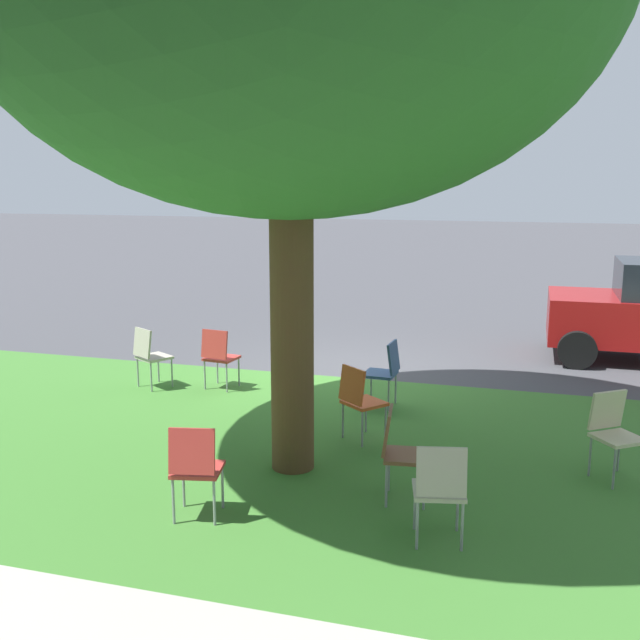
{
  "coord_description": "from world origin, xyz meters",
  "views": [
    {
      "loc": [
        -2.68,
        10.5,
        2.98
      ],
      "look_at": [
        0.22,
        0.56,
        0.94
      ],
      "focal_mm": 40.95,
      "sensor_mm": 36.0,
      "label": 1
    }
  ],
  "objects_px": {
    "chair_1": "(359,397)",
    "chair_3": "(149,353)",
    "chair_6": "(614,428)",
    "chair_5": "(440,485)",
    "chair_7": "(195,464)",
    "chair_2": "(385,369)",
    "chair_4": "(219,354)",
    "chair_0": "(399,447)"
  },
  "relations": [
    {
      "from": "chair_5",
      "to": "chair_0",
      "type": "bearing_deg",
      "value": -57.65
    },
    {
      "from": "chair_0",
      "to": "chair_7",
      "type": "height_order",
      "value": "same"
    },
    {
      "from": "chair_4",
      "to": "chair_6",
      "type": "distance_m",
      "value": 5.35
    },
    {
      "from": "chair_7",
      "to": "chair_6",
      "type": "bearing_deg",
      "value": -150.77
    },
    {
      "from": "chair_2",
      "to": "chair_5",
      "type": "height_order",
      "value": "same"
    },
    {
      "from": "chair_1",
      "to": "chair_7",
      "type": "relative_size",
      "value": 1.0
    },
    {
      "from": "chair_4",
      "to": "chair_5",
      "type": "xyz_separation_m",
      "value": [
        -3.56,
        3.61,
        0.0
      ]
    },
    {
      "from": "chair_0",
      "to": "chair_5",
      "type": "height_order",
      "value": "same"
    },
    {
      "from": "chair_3",
      "to": "chair_4",
      "type": "bearing_deg",
      "value": -167.36
    },
    {
      "from": "chair_1",
      "to": "chair_6",
      "type": "relative_size",
      "value": 1.0
    },
    {
      "from": "chair_2",
      "to": "chair_5",
      "type": "relative_size",
      "value": 1.0
    },
    {
      "from": "chair_1",
      "to": "chair_3",
      "type": "distance_m",
      "value": 3.57
    },
    {
      "from": "chair_6",
      "to": "chair_5",
      "type": "bearing_deg",
      "value": 51.23
    },
    {
      "from": "chair_7",
      "to": "chair_5",
      "type": "bearing_deg",
      "value": -175.85
    },
    {
      "from": "chair_2",
      "to": "chair_0",
      "type": "bearing_deg",
      "value": 103.72
    },
    {
      "from": "chair_6",
      "to": "chair_7",
      "type": "relative_size",
      "value": 1.0
    },
    {
      "from": "chair_5",
      "to": "chair_6",
      "type": "xyz_separation_m",
      "value": [
        -1.49,
        -1.86,
        0.0
      ]
    },
    {
      "from": "chair_1",
      "to": "chair_4",
      "type": "relative_size",
      "value": 1.0
    },
    {
      "from": "chair_2",
      "to": "chair_5",
      "type": "distance_m",
      "value": 3.67
    },
    {
      "from": "chair_1",
      "to": "chair_3",
      "type": "height_order",
      "value": "same"
    },
    {
      "from": "chair_0",
      "to": "chair_4",
      "type": "bearing_deg",
      "value": -42.9
    },
    {
      "from": "chair_3",
      "to": "chair_7",
      "type": "xyz_separation_m",
      "value": [
        -2.43,
        3.55,
        0.0
      ]
    },
    {
      "from": "chair_1",
      "to": "chair_2",
      "type": "relative_size",
      "value": 1.0
    },
    {
      "from": "chair_3",
      "to": "chair_7",
      "type": "height_order",
      "value": "same"
    },
    {
      "from": "chair_0",
      "to": "chair_6",
      "type": "xyz_separation_m",
      "value": [
        -1.96,
        -1.11,
        0.0
      ]
    },
    {
      "from": "chair_2",
      "to": "chair_6",
      "type": "distance_m",
      "value": 3.09
    },
    {
      "from": "chair_4",
      "to": "chair_5",
      "type": "relative_size",
      "value": 1.0
    },
    {
      "from": "chair_2",
      "to": "chair_3",
      "type": "height_order",
      "value": "same"
    },
    {
      "from": "chair_5",
      "to": "chair_6",
      "type": "height_order",
      "value": "same"
    },
    {
      "from": "chair_1",
      "to": "chair_4",
      "type": "bearing_deg",
      "value": -31.41
    },
    {
      "from": "chair_4",
      "to": "chair_7",
      "type": "xyz_separation_m",
      "value": [
        -1.46,
        3.77,
        0.0
      ]
    },
    {
      "from": "chair_0",
      "to": "chair_1",
      "type": "bearing_deg",
      "value": -63.48
    },
    {
      "from": "chair_1",
      "to": "chair_2",
      "type": "distance_m",
      "value": 1.32
    },
    {
      "from": "chair_1",
      "to": "chair_6",
      "type": "distance_m",
      "value": 2.69
    },
    {
      "from": "chair_3",
      "to": "chair_5",
      "type": "distance_m",
      "value": 5.66
    },
    {
      "from": "chair_6",
      "to": "chair_4",
      "type": "bearing_deg",
      "value": -19.18
    },
    {
      "from": "chair_1",
      "to": "chair_6",
      "type": "bearing_deg",
      "value": 173.54
    },
    {
      "from": "chair_4",
      "to": "chair_6",
      "type": "relative_size",
      "value": 1.0
    },
    {
      "from": "chair_7",
      "to": "chair_3",
      "type": "bearing_deg",
      "value": -55.59
    },
    {
      "from": "chair_5",
      "to": "chair_7",
      "type": "distance_m",
      "value": 2.11
    },
    {
      "from": "chair_0",
      "to": "chair_4",
      "type": "distance_m",
      "value": 4.21
    },
    {
      "from": "chair_6",
      "to": "chair_3",
      "type": "bearing_deg",
      "value": -14.33
    }
  ]
}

